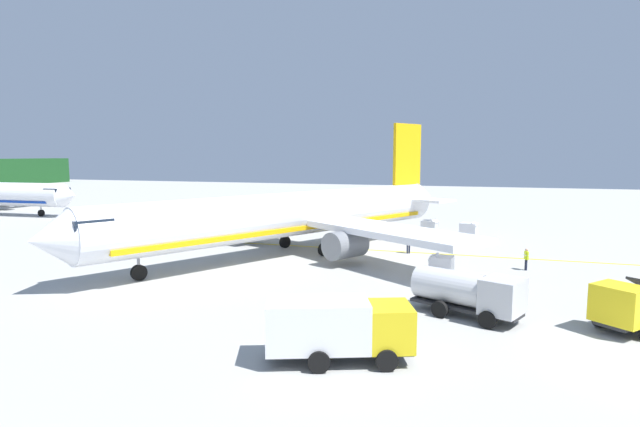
# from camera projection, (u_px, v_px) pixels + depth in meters

# --- Properties ---
(airliner_foreground) EXTENTS (37.98, 32.17, 11.90)m
(airliner_foreground) POSITION_uv_depth(u_px,v_px,m) (295.00, 215.00, 44.32)
(airliner_foreground) COLOR white
(airliner_foreground) RESTS_ON ground
(service_truck_fuel) EXTENTS (5.94, 5.51, 2.60)m
(service_truck_fuel) POSITION_uv_depth(u_px,v_px,m) (631.00, 307.00, 24.93)
(service_truck_fuel) COLOR yellow
(service_truck_fuel) RESTS_ON ground
(service_truck_baggage) EXTENTS (4.16, 6.43, 2.64)m
(service_truck_baggage) POSITION_uv_depth(u_px,v_px,m) (338.00, 327.00, 21.15)
(service_truck_baggage) COLOR yellow
(service_truck_baggage) RESTS_ON ground
(service_truck_catering) EXTENTS (4.17, 6.11, 2.40)m
(service_truck_catering) POSITION_uv_depth(u_px,v_px,m) (468.00, 291.00, 26.99)
(service_truck_catering) COLOR silver
(service_truck_catering) RESTS_ON ground
(cargo_container_near) EXTENTS (1.96, 1.96, 2.08)m
(cargo_container_near) POSITION_uv_depth(u_px,v_px,m) (430.00, 230.00, 51.79)
(cargo_container_near) COLOR #333338
(cargo_container_near) RESTS_ON ground
(cargo_container_mid) EXTENTS (1.85, 1.85, 1.90)m
(cargo_container_mid) POSITION_uv_depth(u_px,v_px,m) (441.00, 269.00, 34.47)
(cargo_container_mid) COLOR #333338
(cargo_container_mid) RESTS_ON ground
(cargo_container_far) EXTENTS (2.04, 2.04, 2.08)m
(cargo_container_far) POSITION_uv_depth(u_px,v_px,m) (469.00, 233.00, 49.97)
(cargo_container_far) COLOR #333338
(cargo_container_far) RESTS_ON ground
(crew_marshaller) EXTENTS (0.42, 0.56, 1.69)m
(crew_marshaller) POSITION_uv_depth(u_px,v_px,m) (408.00, 242.00, 44.44)
(crew_marshaller) COLOR #191E33
(crew_marshaller) RESTS_ON ground
(crew_loader_left) EXTENTS (0.62, 0.32, 1.65)m
(crew_loader_left) POSITION_uv_depth(u_px,v_px,m) (526.00, 257.00, 38.00)
(crew_loader_left) COLOR #191E33
(crew_loader_left) RESTS_ON ground
(apron_guide_line) EXTENTS (0.30, 60.00, 0.01)m
(apron_guide_line) POSITION_uv_depth(u_px,v_px,m) (356.00, 249.00, 46.46)
(apron_guide_line) COLOR yellow
(apron_guide_line) RESTS_ON ground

